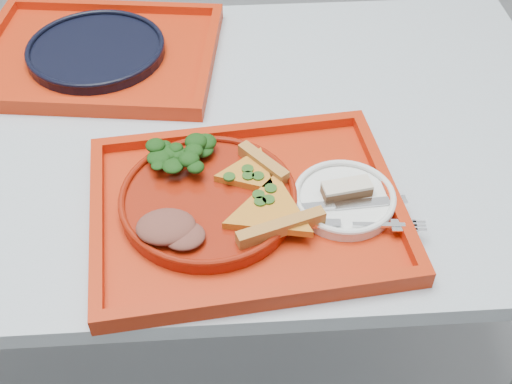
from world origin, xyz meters
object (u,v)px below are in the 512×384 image
(tray_far, at_px, (98,57))
(dinner_plate, at_px, (209,201))
(tray_main, at_px, (246,211))
(dessert_bar, at_px, (347,189))
(navy_plate, at_px, (96,51))

(tray_far, relative_size, dinner_plate, 1.73)
(tray_main, height_order, tray_far, same)
(tray_far, height_order, dessert_bar, dessert_bar)
(tray_far, height_order, dinner_plate, dinner_plate)
(dinner_plate, bearing_deg, tray_main, -10.30)
(dinner_plate, height_order, dessert_bar, dessert_bar)
(dinner_plate, bearing_deg, dessert_bar, -0.97)
(tray_far, height_order, navy_plate, navy_plate)
(tray_far, relative_size, dessert_bar, 5.94)
(dinner_plate, height_order, navy_plate, dinner_plate)
(dinner_plate, distance_m, dessert_bar, 0.20)
(tray_far, distance_m, dessert_bar, 0.58)
(tray_far, bearing_deg, dinner_plate, -55.65)
(tray_main, relative_size, navy_plate, 1.73)
(tray_far, relative_size, navy_plate, 1.73)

